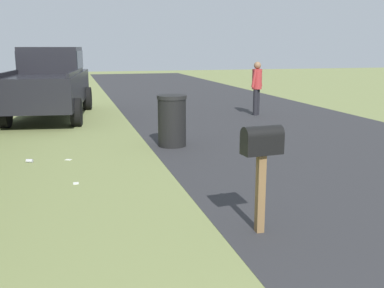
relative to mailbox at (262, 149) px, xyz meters
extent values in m
cube|color=brown|center=(0.00, 0.00, -0.52)|extent=(0.09, 0.09, 0.93)
cube|color=black|center=(0.00, 0.00, 0.05)|extent=(0.24, 0.47, 0.22)
cylinder|color=black|center=(0.00, 0.00, 0.16)|extent=(0.24, 0.47, 0.20)
cube|color=red|center=(0.11, 0.00, 0.12)|extent=(0.02, 0.04, 0.18)
cube|color=black|center=(9.60, 2.60, -0.11)|extent=(5.20, 2.48, 0.90)
cube|color=black|center=(10.19, 2.53, 0.72)|extent=(1.90, 1.91, 0.76)
cube|color=black|center=(10.19, 2.53, 0.72)|extent=(1.86, 1.94, 0.53)
cube|color=black|center=(8.62, 3.59, 0.40)|extent=(2.59, 0.41, 0.12)
cube|color=black|center=(8.40, 1.90, 0.40)|extent=(2.59, 0.41, 0.12)
cylinder|color=black|center=(11.35, 3.31, -0.61)|extent=(0.79, 0.35, 0.76)
cylinder|color=black|center=(11.12, 1.47, -0.61)|extent=(0.79, 0.35, 0.76)
cylinder|color=black|center=(8.08, 3.73, -0.61)|extent=(0.79, 0.35, 0.76)
cylinder|color=black|center=(7.84, 1.89, -0.61)|extent=(0.79, 0.35, 0.76)
cylinder|color=black|center=(4.75, -0.04, -0.48)|extent=(0.60, 0.60, 1.02)
cylinder|color=black|center=(4.75, -0.04, 0.07)|extent=(0.63, 0.63, 0.08)
cylinder|color=black|center=(8.38, -3.52, -0.58)|extent=(0.14, 0.14, 0.82)
cylinder|color=black|center=(8.47, -3.62, -0.58)|extent=(0.14, 0.14, 0.82)
cylinder|color=#B23333|center=(8.42, -3.57, 0.13)|extent=(0.30, 0.30, 0.61)
sphere|color=#8C6647|center=(8.42, -3.57, 0.55)|extent=(0.22, 0.22, 0.22)
cylinder|color=#B23333|center=(8.29, -3.42, 0.16)|extent=(0.09, 0.17, 0.56)
cylinder|color=#B23333|center=(8.55, -3.72, 0.16)|extent=(0.09, 0.17, 0.56)
cylinder|color=silver|center=(4.06, 2.82, -0.96)|extent=(0.10, 0.14, 0.07)
cube|color=silver|center=(4.08, 2.13, -0.99)|extent=(0.13, 0.15, 0.01)
cube|color=silver|center=(2.50, 2.02, -0.99)|extent=(0.12, 0.09, 0.01)
camera|label=1|loc=(-4.48, 2.03, 1.11)|focal=41.92mm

